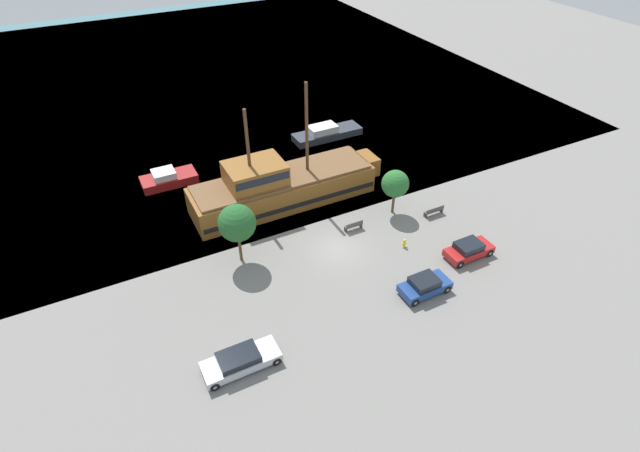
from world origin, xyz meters
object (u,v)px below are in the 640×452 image
Objects in this scene: pirate_ship at (281,186)px; parked_car_curb_mid at (425,285)px; bench_promenade_east at (354,226)px; moored_boat_dockside at (168,179)px; moored_boat_outer at (326,133)px; parked_car_curb_rear at (469,250)px; parked_car_curb_front at (241,360)px; fire_hydrant at (404,243)px; bench_promenade_west at (434,211)px.

parked_car_curb_mid is at bearing -73.51° from pirate_ship.
bench_promenade_east is (-0.81, 8.94, -0.25)m from parked_car_curb_mid.
moored_boat_outer reaches higher than moored_boat_dockside.
parked_car_curb_front is at bearing -174.76° from parked_car_curb_rear.
moored_boat_dockside reaches higher than fire_hydrant.
moored_boat_dockside is 28.87m from parked_car_curb_rear.
parked_car_curb_mid is at bearing -101.33° from moored_boat_outer.
pirate_ship is 7.86m from bench_promenade_east.
moored_boat_outer is at bearing 91.39° from parked_car_curb_rear.
pirate_ship is at bearing 106.49° from parked_car_curb_mid.
parked_car_curb_front is 22.38m from bench_promenade_west.
moored_boat_dockside is 19.20m from bench_promenade_east.
pirate_ship reaches higher than moored_boat_dockside.
fire_hydrant is at bearing 17.79° from parked_car_curb_front.
parked_car_curb_mid is at bearing 0.51° from parked_car_curb_front.
parked_car_curb_front is at bearing -146.22° from bench_promenade_east.
fire_hydrant is at bearing -59.05° from pirate_ship.
parked_car_curb_front is (-1.16, -23.73, 0.05)m from moored_boat_dockside.
pirate_ship is 18.58m from parked_car_curb_front.
fire_hydrant is (1.74, 5.04, -0.27)m from parked_car_curb_mid.
moored_boat_outer reaches higher than parked_car_curb_front.
moored_boat_dockside is 18.31m from moored_boat_outer.
parked_car_curb_rear is 2.10× the size of bench_promenade_west.
bench_promenade_east is (-6.42, 7.23, -0.25)m from parked_car_curb_rear.
parked_car_curb_mid is (-5.04, -25.15, 0.11)m from moored_boat_outer.
pirate_ship is at bearing 119.62° from bench_promenade_east.
bench_promenade_east is at bearing 33.78° from parked_car_curb_front.
parked_car_curb_mid is at bearing -60.78° from moored_boat_dockside.
bench_promenade_east is (-2.55, 3.90, 0.02)m from fire_hydrant.
moored_boat_outer is at bearing 78.67° from parked_car_curb_mid.
moored_boat_dockside reaches higher than parked_car_curb_front.
pirate_ship is 13.59m from moored_boat_outer.
parked_car_curb_mid is 5.86m from parked_car_curb_rear.
parked_car_curb_rear is 9.67m from bench_promenade_east.
parked_car_curb_mid reaches higher than bench_promenade_west.
bench_promenade_east is (-5.85, -16.21, -0.14)m from moored_boat_outer.
moored_boat_dockside is 1.32× the size of parked_car_curb_rear.
bench_promenade_east is (13.55, 9.06, -0.20)m from parked_car_curb_front.
moored_boat_dockside is 6.88× the size of fire_hydrant.
parked_car_curb_rear is at bearing -49.34° from moored_boat_dockside.
bench_promenade_east is at bearing 169.29° from bench_promenade_west.
moored_boat_outer is 4.19× the size of bench_promenade_west.
moored_boat_dockside reaches higher than bench_promenade_west.
parked_car_curb_rear reaches higher than bench_promenade_west.
moored_boat_dockside reaches higher than parked_car_curb_rear.
moored_boat_dockside is 1.37× the size of parked_car_curb_mid.
moored_boat_dockside is 27.04m from parked_car_curb_mid.
pirate_ship reaches higher than bench_promenade_west.
pirate_ship is 12.47m from fire_hydrant.
parked_car_curb_mid reaches higher than fire_hydrant.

